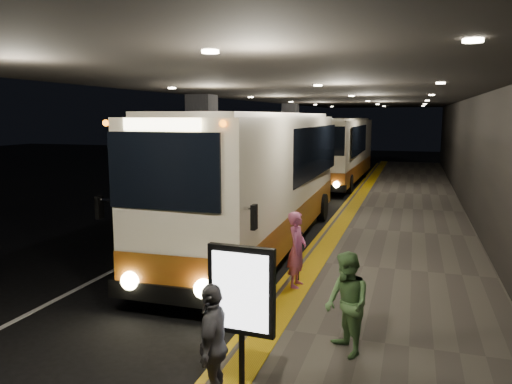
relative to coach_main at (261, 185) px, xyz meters
The scene contains 15 objects.
ground 3.32m from the coach_main, 108.91° to the right, with size 90.00×90.00×0.00m, color black.
lane_line_white 4.00m from the coach_main, 139.16° to the left, with size 0.12×50.00×0.01m, color silver.
kerb_stripe_yellow 3.27m from the coach_main, 58.43° to the left, with size 0.18×50.00×0.01m, color gold.
sidewalk 4.81m from the coach_main, 31.39° to the left, with size 4.50×50.00×0.15m, color #514C44.
tactile_strip 3.45m from the coach_main, 50.38° to the left, with size 0.50×50.00×0.01m, color gold.
terminal_wall 6.64m from the coach_main, 21.05° to the left, with size 0.10×50.00×6.00m, color black.
support_columns 2.79m from the coach_main, 150.87° to the left, with size 0.80×24.80×4.40m.
canopy 4.00m from the coach_main, 55.85° to the left, with size 9.00×50.00×0.40m, color black.
coach_main is the anchor object (origin of this frame).
coach_second 14.14m from the coach_main, 89.17° to the left, with size 2.51×11.18×3.50m.
passenger_boarding 4.16m from the coach_main, 62.42° to the right, with size 0.59×0.38×1.61m, color pink.
passenger_waiting_green 7.20m from the coach_main, 62.67° to the right, with size 0.76×0.47×1.57m, color #548248.
passenger_waiting_grey 8.47m from the coach_main, 77.04° to the right, with size 0.92×0.47×1.57m, color #545358.
info_sign 8.01m from the coach_main, 74.87° to the right, with size 0.92×0.17×1.93m.
stanchion_post 3.90m from the coach_main, 60.53° to the right, with size 0.05×0.05×1.07m, color black.
Camera 1 is at (5.05, -10.90, 3.72)m, focal length 35.00 mm.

